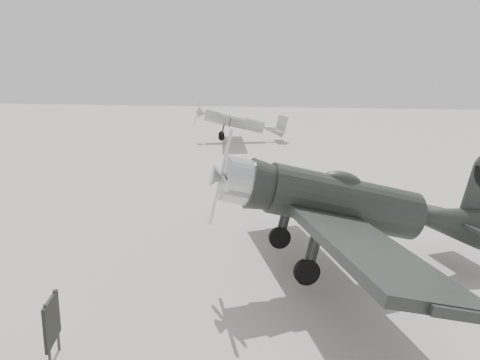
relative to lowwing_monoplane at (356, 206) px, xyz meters
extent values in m
plane|color=gray|center=(-2.25, 2.82, -1.89)|extent=(160.00, 160.00, 0.00)
cylinder|color=black|center=(-0.33, -0.15, 0.07)|extent=(4.20, 2.79, 1.28)
cone|color=black|center=(2.43, 1.06, 0.11)|extent=(2.65, 2.04, 1.19)
cylinder|color=#B7BABC|center=(-2.89, -1.26, 0.07)|extent=(1.21, 1.37, 1.13)
cone|color=#B7BABC|center=(-3.39, -1.48, 0.07)|extent=(0.50, 0.60, 0.51)
cube|color=#B7BABC|center=(-3.33, -1.46, 0.07)|extent=(0.12, 0.17, 2.38)
ellipsoid|color=black|center=(-0.50, -0.22, 0.63)|extent=(1.17, 0.97, 0.42)
cube|color=black|center=(-0.92, -0.40, -0.25)|extent=(6.16, 10.82, 0.20)
cube|color=black|center=(3.10, 1.36, 0.16)|extent=(2.46, 3.92, 0.09)
cylinder|color=black|center=(-0.76, -1.68, -1.51)|extent=(0.63, 0.38, 0.62)
cylinder|color=black|center=(-1.75, 0.58, -1.51)|extent=(0.63, 0.38, 0.62)
cylinder|color=#333333|center=(-0.76, -1.68, -0.89)|extent=(0.13, 0.13, 1.28)
cylinder|color=#333333|center=(-1.75, 0.58, -0.89)|extent=(0.13, 0.13, 1.28)
cylinder|color=#9A9C9F|center=(-10.16, 26.83, -0.12)|extent=(5.23, 2.45, 1.08)
cone|color=#9A9C9F|center=(-6.84, 27.77, -0.12)|extent=(1.98, 1.43, 0.99)
cone|color=#9A9C9F|center=(-12.91, 26.05, -0.12)|extent=(0.85, 1.15, 1.03)
cube|color=#9A9C9F|center=(-13.29, 25.94, -0.12)|extent=(0.09, 0.15, 2.17)
cube|color=#9A9C9F|center=(-10.54, 26.72, 0.49)|extent=(4.77, 10.94, 0.18)
cube|color=#9A9C9F|center=(-6.36, 27.91, -0.07)|extent=(1.77, 3.47, 0.08)
cube|color=#9A9C9F|center=(-6.27, 27.93, 0.57)|extent=(0.88, 0.32, 1.28)
cylinder|color=black|center=(-10.62, 25.57, -1.62)|extent=(0.57, 0.28, 0.55)
cylinder|color=black|center=(-11.21, 27.66, -1.62)|extent=(0.57, 0.28, 0.55)
cylinder|color=#333333|center=(-10.62, 25.57, -1.06)|extent=(0.11, 0.11, 1.18)
cylinder|color=#333333|center=(-11.21, 27.66, -1.06)|extent=(0.11, 0.11, 1.18)
cylinder|color=black|center=(-6.17, 27.96, -0.41)|extent=(0.19, 0.11, 0.18)
cylinder|color=#333333|center=(-5.25, -5.57, -1.27)|extent=(0.07, 0.07, 1.23)
cylinder|color=#333333|center=(-5.44, -5.03, -1.27)|extent=(0.07, 0.07, 1.23)
cube|color=black|center=(-5.35, -5.30, -1.13)|extent=(0.34, 0.82, 0.85)
cube|color=beige|center=(-5.38, -5.31, -1.08)|extent=(0.23, 0.63, 0.17)
camera|label=1|loc=(-0.16, -12.07, 3.14)|focal=35.00mm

